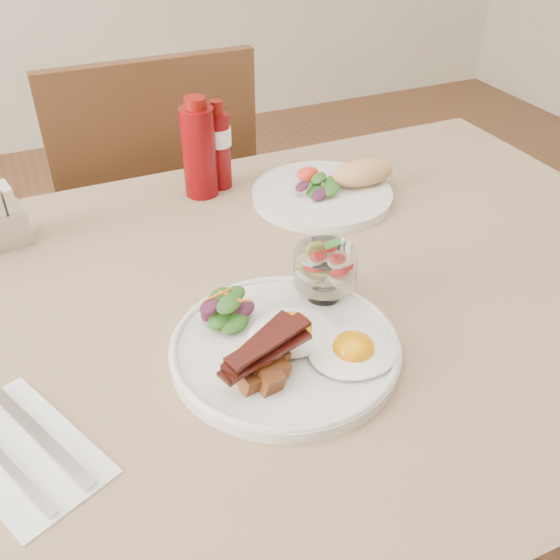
{
  "coord_description": "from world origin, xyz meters",
  "views": [
    {
      "loc": [
        -0.25,
        -0.62,
        1.27
      ],
      "look_at": [
        0.01,
        -0.05,
        0.82
      ],
      "focal_mm": 40.0,
      "sensor_mm": 36.0,
      "label": 1
    }
  ],
  "objects_px": {
    "table": "(262,350)",
    "fruit_cup": "(325,267)",
    "chair_far": "(155,221)",
    "main_plate": "(285,349)",
    "hot_sauce_bottle": "(219,146)",
    "ketchup_bottle": "(199,150)",
    "second_plate": "(332,188)"
  },
  "relations": [
    {
      "from": "table",
      "to": "fruit_cup",
      "type": "height_order",
      "value": "fruit_cup"
    },
    {
      "from": "table",
      "to": "fruit_cup",
      "type": "relative_size",
      "value": 15.92
    },
    {
      "from": "chair_far",
      "to": "fruit_cup",
      "type": "height_order",
      "value": "chair_far"
    },
    {
      "from": "main_plate",
      "to": "hot_sauce_bottle",
      "type": "relative_size",
      "value": 1.78
    },
    {
      "from": "chair_far",
      "to": "ketchup_bottle",
      "type": "distance_m",
      "value": 0.45
    },
    {
      "from": "ketchup_bottle",
      "to": "second_plate",
      "type": "bearing_deg",
      "value": -26.95
    },
    {
      "from": "fruit_cup",
      "to": "second_plate",
      "type": "relative_size",
      "value": 0.32
    },
    {
      "from": "chair_far",
      "to": "hot_sauce_bottle",
      "type": "relative_size",
      "value": 5.93
    },
    {
      "from": "table",
      "to": "second_plate",
      "type": "distance_m",
      "value": 0.34
    },
    {
      "from": "fruit_cup",
      "to": "ketchup_bottle",
      "type": "bearing_deg",
      "value": 97.32
    },
    {
      "from": "table",
      "to": "hot_sauce_bottle",
      "type": "bearing_deg",
      "value": 79.35
    },
    {
      "from": "table",
      "to": "ketchup_bottle",
      "type": "distance_m",
      "value": 0.37
    },
    {
      "from": "chair_far",
      "to": "main_plate",
      "type": "height_order",
      "value": "chair_far"
    },
    {
      "from": "main_plate",
      "to": "fruit_cup",
      "type": "height_order",
      "value": "fruit_cup"
    },
    {
      "from": "chair_far",
      "to": "second_plate",
      "type": "height_order",
      "value": "chair_far"
    },
    {
      "from": "table",
      "to": "second_plate",
      "type": "xyz_separation_m",
      "value": [
        0.23,
        0.23,
        0.1
      ]
    },
    {
      "from": "main_plate",
      "to": "second_plate",
      "type": "bearing_deg",
      "value": 54.36
    },
    {
      "from": "chair_far",
      "to": "table",
      "type": "bearing_deg",
      "value": -90.0
    },
    {
      "from": "chair_far",
      "to": "main_plate",
      "type": "bearing_deg",
      "value": -91.03
    },
    {
      "from": "main_plate",
      "to": "second_plate",
      "type": "relative_size",
      "value": 1.06
    },
    {
      "from": "table",
      "to": "chair_far",
      "type": "distance_m",
      "value": 0.68
    },
    {
      "from": "fruit_cup",
      "to": "second_plate",
      "type": "bearing_deg",
      "value": 60.18
    },
    {
      "from": "chair_far",
      "to": "ketchup_bottle",
      "type": "relative_size",
      "value": 5.38
    },
    {
      "from": "table",
      "to": "ketchup_bottle",
      "type": "relative_size",
      "value": 7.7
    },
    {
      "from": "table",
      "to": "main_plate",
      "type": "height_order",
      "value": "main_plate"
    },
    {
      "from": "second_plate",
      "to": "ketchup_bottle",
      "type": "distance_m",
      "value": 0.24
    },
    {
      "from": "table",
      "to": "main_plate",
      "type": "relative_size",
      "value": 4.75
    },
    {
      "from": "table",
      "to": "hot_sauce_bottle",
      "type": "xyz_separation_m",
      "value": [
        0.06,
        0.34,
        0.16
      ]
    },
    {
      "from": "table",
      "to": "fruit_cup",
      "type": "distance_m",
      "value": 0.17
    },
    {
      "from": "table",
      "to": "chair_far",
      "type": "relative_size",
      "value": 1.43
    },
    {
      "from": "ketchup_bottle",
      "to": "hot_sauce_bottle",
      "type": "bearing_deg",
      "value": 18.08
    },
    {
      "from": "main_plate",
      "to": "chair_far",
      "type": "bearing_deg",
      "value": 88.97
    }
  ]
}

